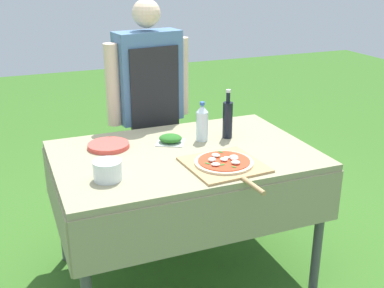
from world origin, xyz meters
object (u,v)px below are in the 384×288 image
pizza_on_peel (225,164)px  mixing_tub (108,170)px  oil_bottle (228,119)px  herb_container (170,139)px  person_cook (149,99)px  water_bottle (202,123)px  prep_table (184,167)px  plate_stack (108,146)px

pizza_on_peel → mixing_tub: (-0.58, 0.07, 0.03)m
oil_bottle → herb_container: (-0.34, 0.04, -0.09)m
mixing_tub → pizza_on_peel: bearing=-6.5°
oil_bottle → mixing_tub: 0.85m
person_cook → water_bottle: person_cook is taller
water_bottle → prep_table: bearing=-141.1°
mixing_tub → plate_stack: mixing_tub is taller
plate_stack → prep_table: bearing=-30.9°
herb_container → mixing_tub: mixing_tub is taller
person_cook → prep_table: bearing=81.2°
oil_bottle → water_bottle: bearing=175.4°
prep_table → plate_stack: 0.44m
prep_table → oil_bottle: size_ratio=4.86×
herb_container → mixing_tub: bearing=-141.4°
person_cook → pizza_on_peel: (0.11, -0.91, -0.12)m
prep_table → pizza_on_peel: 0.31m
mixing_tub → herb_container: bearing=38.6°
mixing_tub → plate_stack: bearing=77.0°
pizza_on_peel → prep_table: bearing=111.3°
pizza_on_peel → herb_container: (-0.14, 0.42, 0.01)m
prep_table → mixing_tub: size_ratio=10.21×
person_cook → water_bottle: size_ratio=6.70×
herb_container → prep_table: bearing=-82.8°
pizza_on_peel → oil_bottle: 0.44m
prep_table → water_bottle: water_bottle is taller
person_cook → mixing_tub: 0.97m
pizza_on_peel → plate_stack: bearing=131.5°
prep_table → pizza_on_peel: bearing=-64.7°
mixing_tub → plate_stack: size_ratio=0.59×
mixing_tub → person_cook: bearing=60.8°
mixing_tub → plate_stack: (0.10, 0.41, -0.03)m
prep_table → oil_bottle: 0.40m
pizza_on_peel → oil_bottle: (0.20, 0.38, 0.10)m
water_bottle → plate_stack: bearing=170.9°
herb_container → mixing_tub: 0.56m
prep_table → pizza_on_peel: size_ratio=2.51×
oil_bottle → person_cook: bearing=120.8°
person_cook → herb_container: size_ratio=7.72×
oil_bottle → herb_container: 0.36m
water_bottle → oil_bottle: bearing=-4.6°
pizza_on_peel → herb_container: bearing=104.9°
water_bottle → herb_container: 0.21m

